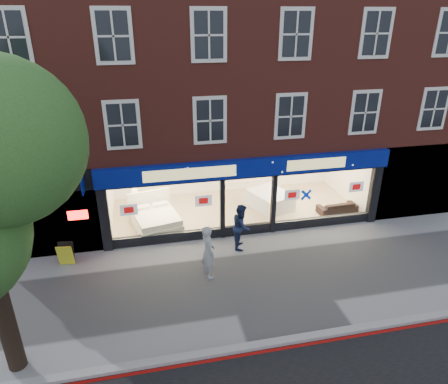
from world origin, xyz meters
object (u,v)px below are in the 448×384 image
object	(u,v)px
display_bed	(156,218)
sofa	(337,207)
a_board	(66,254)
mattress_stack	(270,200)
pedestrian_grey	(208,252)
pedestrian_blue	(241,226)

from	to	relation	value
display_bed	sofa	distance (m)	8.00
sofa	a_board	size ratio (longest dim) A/B	2.10
display_bed	a_board	xyz separation A→B (m)	(-3.27, -2.03, -0.02)
mattress_stack	a_board	size ratio (longest dim) A/B	2.70
mattress_stack	pedestrian_grey	distance (m)	5.79
pedestrian_grey	pedestrian_blue	size ratio (longest dim) A/B	1.07
pedestrian_grey	display_bed	bearing A→B (deg)	11.60
a_board	pedestrian_grey	size ratio (longest dim) A/B	0.44
display_bed	mattress_stack	world-z (taller)	display_bed
display_bed	a_board	world-z (taller)	display_bed
mattress_stack	pedestrian_blue	world-z (taller)	pedestrian_blue
pedestrian_grey	pedestrian_blue	distance (m)	2.23
sofa	pedestrian_blue	world-z (taller)	pedestrian_blue
mattress_stack	pedestrian_blue	xyz separation A→B (m)	(-2.10, -2.87, 0.42)
mattress_stack	pedestrian_grey	bearing A→B (deg)	-129.37
display_bed	pedestrian_blue	size ratio (longest dim) A/B	1.40
a_board	pedestrian_blue	size ratio (longest dim) A/B	0.47
pedestrian_blue	mattress_stack	bearing A→B (deg)	-19.36
mattress_stack	pedestrian_blue	bearing A→B (deg)	-126.13
sofa	display_bed	bearing A→B (deg)	-6.03
sofa	mattress_stack	bearing A→B (deg)	-25.25
mattress_stack	pedestrian_blue	distance (m)	3.58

